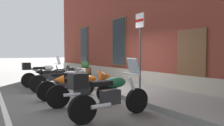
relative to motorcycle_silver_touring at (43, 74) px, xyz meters
name	(u,v)px	position (x,y,z in m)	size (l,w,h in m)	color
ground_plane	(101,93)	(2.65, 1.46, -0.57)	(140.00, 140.00, 0.00)	#565451
sidewalk	(126,88)	(2.65, 2.63, -0.49)	(27.49, 2.34, 0.15)	slate
lane_stripe	(3,105)	(2.65, -1.74, -0.56)	(27.49, 0.12, 0.01)	silver
motorcycle_silver_touring	(43,74)	(0.00, 0.00, 0.00)	(0.62, 2.04, 1.37)	black
motorcycle_black_sport	(58,77)	(1.34, 0.25, -0.02)	(0.62, 2.03, 1.00)	black
motorcycle_grey_naked	(68,83)	(2.76, 0.14, -0.09)	(0.62, 1.99, 0.97)	black
motorcycle_orange_sport	(86,86)	(3.92, 0.24, -0.03)	(0.68, 2.01, 0.99)	black
motorcycle_green_touring	(108,94)	(5.22, 0.15, 0.00)	(0.62, 2.05, 1.35)	black
parking_sign	(140,42)	(4.27, 1.92, 1.25)	(0.36, 0.07, 2.58)	#4C4C51
barrel_planter	(85,72)	(-0.28, 2.18, -0.03)	(0.66, 0.66, 0.93)	brown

